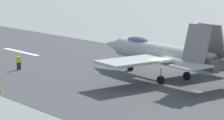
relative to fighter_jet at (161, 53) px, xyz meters
name	(u,v)px	position (x,y,z in m)	size (l,w,h in m)	color
ground_plane	(168,86)	(-2.54, 1.74, -2.42)	(400.00, 400.00, 0.00)	gray
runway_strip	(168,86)	(-2.55, 1.74, -2.41)	(240.00, 26.00, 0.02)	#424545
fighter_jet	(161,53)	(0.00, 0.00, 0.00)	(17.18, 14.57, 5.62)	#9FA4A3
crew_person	(19,62)	(12.51, 7.97, -1.59)	(0.38, 0.68, 1.67)	#1E2338
marker_cone_mid	(0,89)	(4.90, 14.24, -2.15)	(0.44, 0.44, 0.55)	orange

